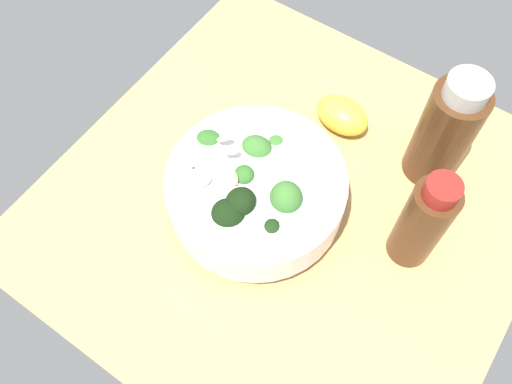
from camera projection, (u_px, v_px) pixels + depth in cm
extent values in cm
cube|color=tan|center=(290.00, 209.00, 69.74)|extent=(56.40, 56.40, 3.95)
cylinder|color=white|center=(256.00, 204.00, 66.84)|extent=(11.42, 11.42, 1.75)
cylinder|color=white|center=(256.00, 190.00, 63.78)|extent=(20.77, 20.77, 5.25)
cylinder|color=silver|center=(256.00, 181.00, 61.83)|extent=(18.04, 18.04, 0.80)
cylinder|color=#3C7A32|center=(212.00, 149.00, 66.42)|extent=(1.38, 1.46, 1.24)
ellipsoid|color=#2D6023|center=(211.00, 141.00, 65.04)|extent=(5.32, 5.16, 3.96)
cylinder|color=#589D47|center=(285.00, 205.00, 61.81)|extent=(1.76, 1.55, 1.83)
ellipsoid|color=#386B2B|center=(286.00, 198.00, 60.23)|extent=(6.23, 5.32, 5.25)
cylinder|color=#4A8F3C|center=(259.00, 244.00, 60.11)|extent=(1.12, 1.02, 1.12)
ellipsoid|color=black|center=(259.00, 239.00, 59.09)|extent=(3.06, 3.28, 2.38)
cylinder|color=#589D47|center=(241.00, 209.00, 61.24)|extent=(1.58, 1.72, 1.65)
ellipsoid|color=black|center=(240.00, 202.00, 59.77)|extent=(4.60, 4.45, 3.62)
cylinder|color=#4A8F3C|center=(257.00, 158.00, 65.69)|extent=(1.66, 1.60, 1.63)
ellipsoid|color=#386B2B|center=(257.00, 149.00, 64.04)|extent=(3.86, 4.69, 3.44)
cylinder|color=#589D47|center=(244.00, 181.00, 63.10)|extent=(1.29, 1.50, 1.32)
ellipsoid|color=#2D6023|center=(243.00, 176.00, 62.01)|extent=(3.87, 4.01, 3.21)
cylinder|color=#2F662B|center=(230.00, 222.00, 61.30)|extent=(1.96, 2.09, 1.74)
ellipsoid|color=black|center=(229.00, 214.00, 59.68)|extent=(5.19, 5.88, 4.27)
cylinder|color=#589D47|center=(271.00, 234.00, 60.75)|extent=(1.46, 1.37, 1.36)
ellipsoid|color=black|center=(271.00, 229.00, 59.53)|extent=(3.88, 4.21, 3.26)
cylinder|color=#3C7A32|center=(274.00, 150.00, 66.47)|extent=(1.16, 1.40, 1.70)
ellipsoid|color=#386B2B|center=(275.00, 143.00, 65.04)|extent=(4.27, 4.21, 3.73)
cylinder|color=#4A8F3C|center=(275.00, 232.00, 60.83)|extent=(1.29, 1.12, 1.18)
ellipsoid|color=black|center=(276.00, 227.00, 59.77)|extent=(3.46, 3.83, 3.02)
cylinder|color=#4A8F3C|center=(195.00, 179.00, 64.41)|extent=(1.70, 1.57, 1.52)
ellipsoid|color=#23511C|center=(193.00, 173.00, 63.14)|extent=(3.43, 3.62, 2.75)
ellipsoid|color=#DBBC84|center=(224.00, 138.00, 62.46)|extent=(1.77, 2.01, 1.09)
ellipsoid|color=#DBBC84|center=(228.00, 201.00, 61.14)|extent=(1.99, 1.40, 0.73)
ellipsoid|color=#DBBC84|center=(290.00, 202.00, 60.11)|extent=(1.42, 1.89, 1.15)
ellipsoid|color=#DBBC84|center=(231.00, 151.00, 61.52)|extent=(1.88, 2.06, 0.62)
ellipsoid|color=#DBBC84|center=(204.00, 182.00, 60.84)|extent=(2.03, 1.58, 0.91)
ellipsoid|color=#DBBC84|center=(234.00, 178.00, 60.58)|extent=(1.97, 1.92, 1.17)
ellipsoid|color=yellow|center=(342.00, 115.00, 71.87)|extent=(5.61, 7.75, 4.12)
cylinder|color=#472814|center=(422.00, 224.00, 59.28)|extent=(5.00, 5.00, 13.08)
cylinder|color=maroon|center=(442.00, 190.00, 52.65)|extent=(3.59, 3.59, 2.05)
cylinder|color=#472814|center=(444.00, 135.00, 64.18)|extent=(6.53, 6.53, 14.34)
cylinder|color=#B7B2A8|center=(468.00, 89.00, 56.94)|extent=(4.83, 4.83, 2.21)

